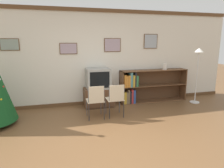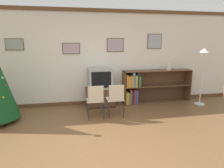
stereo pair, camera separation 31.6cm
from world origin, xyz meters
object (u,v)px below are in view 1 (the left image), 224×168
at_px(folding_chair_left, 96,100).
at_px(folding_chair_right, 116,98).
at_px(television, 98,78).
at_px(standing_lamp, 198,61).
at_px(tv_console, 98,97).
at_px(vase, 165,66).
at_px(bookshelf, 142,86).

height_order(folding_chair_left, folding_chair_right, same).
xyz_separation_m(television, standing_lamp, (2.89, -0.41, 0.44)).
relative_size(folding_chair_right, standing_lamp, 0.50).
bearing_deg(television, tv_console, 90.00).
xyz_separation_m(tv_console, vase, (2.07, 0.04, 0.81)).
relative_size(tv_console, standing_lamp, 0.49).
bearing_deg(standing_lamp, television, 171.94).
height_order(television, bookshelf, television).
height_order(folding_chair_right, vase, vase).
distance_m(bookshelf, vase, 0.91).
bearing_deg(standing_lamp, folding_chair_right, -169.37).
relative_size(bookshelf, vase, 10.73).
relative_size(tv_console, bookshelf, 0.38).
bearing_deg(folding_chair_right, standing_lamp, 10.63).
distance_m(tv_console, folding_chair_left, 0.96).
bearing_deg(tv_console, television, -90.00).
distance_m(television, standing_lamp, 2.95).
distance_m(tv_console, vase, 2.23).
bearing_deg(folding_chair_left, standing_lamp, 9.00).
xyz_separation_m(television, vase, (2.07, 0.05, 0.26)).
xyz_separation_m(bookshelf, standing_lamp, (1.51, -0.50, 0.77)).
height_order(folding_chair_left, vase, vase).
relative_size(television, vase, 3.31).
distance_m(bookshelf, standing_lamp, 1.77).
bearing_deg(standing_lamp, vase, 150.75).
bearing_deg(vase, television, -178.70).
xyz_separation_m(vase, standing_lamp, (0.81, -0.46, 0.18)).
xyz_separation_m(folding_chair_left, folding_chair_right, (0.49, 0.00, 0.00)).
relative_size(vase, standing_lamp, 0.12).
relative_size(folding_chair_left, standing_lamp, 0.50).
distance_m(folding_chair_left, folding_chair_right, 0.49).
height_order(bookshelf, standing_lamp, standing_lamp).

